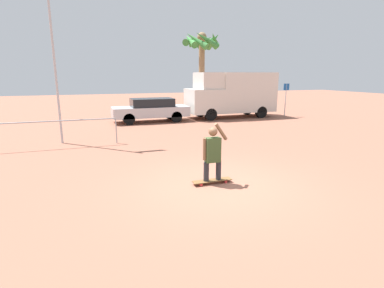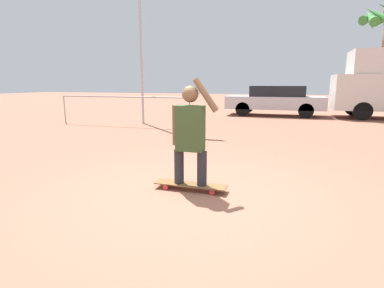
% 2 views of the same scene
% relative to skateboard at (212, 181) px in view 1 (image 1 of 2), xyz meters
% --- Properties ---
extents(ground_plane, '(80.00, 80.00, 0.00)m').
position_rel_skateboard_xyz_m(ground_plane, '(0.10, -0.20, -0.08)').
color(ground_plane, '#935B47').
extents(skateboard, '(1.06, 0.24, 0.09)m').
position_rel_skateboard_xyz_m(skateboard, '(0.00, 0.00, 0.00)').
color(skateboard, brown).
rests_on(skateboard, ground_plane).
extents(person_skateboarder, '(0.68, 0.23, 1.52)m').
position_rel_skateboard_xyz_m(person_skateboarder, '(-0.00, 0.00, 0.80)').
color(person_skateboarder, '#28282D').
rests_on(person_skateboarder, skateboard).
extents(camper_van, '(5.87, 2.15, 2.95)m').
position_rel_skateboard_xyz_m(camper_van, '(6.27, 11.25, 1.52)').
color(camper_van, black).
rests_on(camper_van, ground_plane).
extents(parked_car_silver, '(4.54, 1.73, 1.42)m').
position_rel_skateboard_xyz_m(parked_car_silver, '(0.71, 11.07, 0.68)').
color(parked_car_silver, black).
rests_on(parked_car_silver, ground_plane).
extents(palm_tree_near_van, '(3.67, 3.61, 6.57)m').
position_rel_skateboard_xyz_m(palm_tree_near_van, '(7.23, 19.23, 5.24)').
color(palm_tree_near_van, '#8E704C').
rests_on(palm_tree_near_van, ground_plane).
extents(flagpole, '(1.13, 0.12, 7.64)m').
position_rel_skateboard_xyz_m(flagpole, '(-3.96, 6.51, 4.22)').
color(flagpole, '#B7B7BC').
rests_on(flagpole, ground_plane).
extents(street_sign, '(0.44, 0.06, 2.22)m').
position_rel_skateboard_xyz_m(street_sign, '(9.88, 10.38, 1.36)').
color(street_sign, '#B7B7BC').
rests_on(street_sign, ground_plane).
extents(plaza_railing_segment, '(5.18, 0.05, 1.08)m').
position_rel_skateboard_xyz_m(plaza_railing_segment, '(-4.45, 5.71, 0.85)').
color(plaza_railing_segment, '#99999E').
rests_on(plaza_railing_segment, ground_plane).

